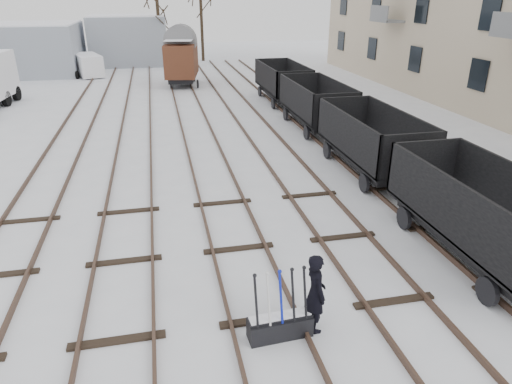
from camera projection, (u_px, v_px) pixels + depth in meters
ground at (264, 321)px, 9.67m from camera, size 120.00×120.00×0.00m
tracks at (199, 136)px, 21.88m from camera, size 13.90×52.00×0.16m
shed_left at (18, 49)px, 38.54m from camera, size 10.00×8.00×4.10m
shed_right at (129, 40)px, 43.80m from camera, size 7.00×6.00×4.50m
ground_frame at (280, 324)px, 9.13m from camera, size 1.32×0.50×1.49m
worker at (315, 293)px, 9.13m from camera, size 0.47×0.66×1.73m
freight_wagon_a at (480, 226)px, 11.68m from camera, size 2.29×5.72×2.33m
freight_wagon_b at (371, 149)px, 17.41m from camera, size 2.29×5.72×2.33m
freight_wagon_c at (315, 111)px, 23.14m from camera, size 2.29×5.72×2.33m
freight_wagon_d at (282, 87)px, 28.87m from camera, size 2.29×5.72×2.33m
box_van_wagon at (182, 58)px, 33.59m from camera, size 3.02×4.73×3.37m
panel_van at (88, 65)px, 37.78m from camera, size 2.83×4.32×1.76m
tree_far_left at (160, 34)px, 41.90m from camera, size 0.30×0.30×5.86m
tree_far_right at (202, 25)px, 45.38m from camera, size 0.30×0.30×6.96m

